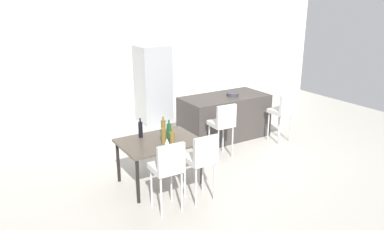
{
  "coord_description": "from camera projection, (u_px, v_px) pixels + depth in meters",
  "views": [
    {
      "loc": [
        -4.3,
        -5.31,
        2.9
      ],
      "look_at": [
        -0.9,
        0.21,
        0.85
      ],
      "focal_mm": 34.68,
      "sensor_mm": 36.0,
      "label": 1
    }
  ],
  "objects": [
    {
      "name": "wine_bottle_middle",
      "position": [
        172.0,
        139.0,
        5.63
      ],
      "size": [
        0.08,
        0.08,
        0.32
      ],
      "color": "brown",
      "rests_on": "dining_table"
    },
    {
      "name": "wine_bottle_far",
      "position": [
        164.0,
        136.0,
        5.72
      ],
      "size": [
        0.07,
        0.07,
        0.34
      ],
      "color": "brown",
      "rests_on": "dining_table"
    },
    {
      "name": "kitchen_island",
      "position": [
        224.0,
        117.0,
        7.96
      ],
      "size": [
        1.86,
        0.91,
        0.92
      ],
      "primitive_type": "cube",
      "color": "#383330",
      "rests_on": "ground_plane"
    },
    {
      "name": "bar_chair_middle",
      "position": [
        283.0,
        110.0,
        7.65
      ],
      "size": [
        0.42,
        0.42,
        1.05
      ],
      "color": "beige",
      "rests_on": "ground_plane"
    },
    {
      "name": "wine_bottle_left",
      "position": [
        169.0,
        131.0,
        5.92
      ],
      "size": [
        0.08,
        0.08,
        0.32
      ],
      "color": "#194723",
      "rests_on": "dining_table"
    },
    {
      "name": "refrigerator",
      "position": [
        153.0,
        84.0,
        8.9
      ],
      "size": [
        0.72,
        0.68,
        1.84
      ],
      "primitive_type": "cube",
      "color": "#939699",
      "rests_on": "ground_plane"
    },
    {
      "name": "wine_bottle_inner",
      "position": [
        163.0,
        128.0,
        6.07
      ],
      "size": [
        0.08,
        0.08,
        0.32
      ],
      "color": "brown",
      "rests_on": "dining_table"
    },
    {
      "name": "wine_bottle_near",
      "position": [
        141.0,
        129.0,
        5.97
      ],
      "size": [
        0.07,
        0.07,
        0.33
      ],
      "color": "black",
      "rests_on": "dining_table"
    },
    {
      "name": "dining_table",
      "position": [
        159.0,
        145.0,
        5.9
      ],
      "size": [
        1.24,
        0.91,
        0.74
      ],
      "color": "#4C4238",
      "rests_on": "ground_plane"
    },
    {
      "name": "back_wall",
      "position": [
        164.0,
        58.0,
        9.36
      ],
      "size": [
        10.0,
        0.12,
        2.9
      ],
      "primitive_type": "cube",
      "color": "beige",
      "rests_on": "ground_plane"
    },
    {
      "name": "bar_chair_left",
      "position": [
        223.0,
        122.0,
        6.88
      ],
      "size": [
        0.42,
        0.42,
        1.05
      ],
      "color": "beige",
      "rests_on": "ground_plane"
    },
    {
      "name": "fruit_bowl",
      "position": [
        233.0,
        94.0,
        7.82
      ],
      "size": [
        0.25,
        0.25,
        0.07
      ],
      "primitive_type": "cylinder",
      "color": "#333338",
      "rests_on": "kitchen_island"
    },
    {
      "name": "wine_glass_end",
      "position": [
        167.0,
        142.0,
        5.5
      ],
      "size": [
        0.07,
        0.07,
        0.17
      ],
      "color": "silver",
      "rests_on": "dining_table"
    },
    {
      "name": "wine_glass_right",
      "position": [
        169.0,
        126.0,
        6.19
      ],
      "size": [
        0.07,
        0.07,
        0.17
      ],
      "color": "silver",
      "rests_on": "dining_table"
    },
    {
      "name": "dining_chair_near",
      "position": [
        168.0,
        166.0,
        5.09
      ],
      "size": [
        0.41,
        0.41,
        1.05
      ],
      "color": "beige",
      "rests_on": "ground_plane"
    },
    {
      "name": "ground_plane",
      "position": [
        236.0,
        151.0,
        7.33
      ],
      "size": [
        10.0,
        10.0,
        0.0
      ],
      "primitive_type": "plane",
      "color": "#ADA89E"
    },
    {
      "name": "dining_chair_far",
      "position": [
        202.0,
        157.0,
        5.37
      ],
      "size": [
        0.4,
        0.4,
        1.05
      ],
      "color": "beige",
      "rests_on": "ground_plane"
    }
  ]
}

